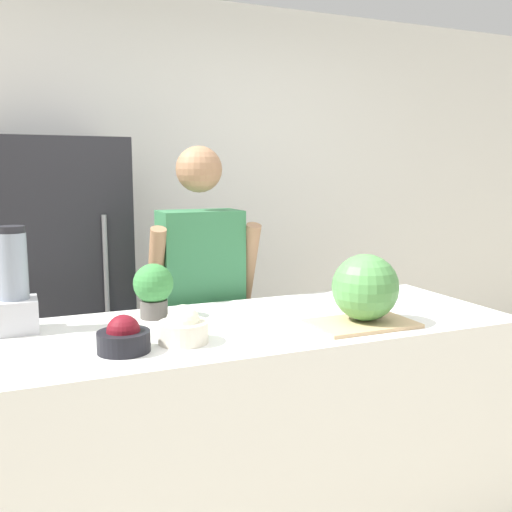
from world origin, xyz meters
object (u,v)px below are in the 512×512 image
at_px(person, 201,315).
at_px(bowl_cream, 183,328).
at_px(blender, 14,290).
at_px(watermelon, 365,287).
at_px(potted_plant, 153,288).
at_px(refrigerator, 55,295).
at_px(bowl_cherries, 124,338).

distance_m(person, bowl_cream, 0.78).
height_order(person, blender, person).
bearing_deg(person, bowl_cream, -111.82).
bearing_deg(watermelon, potted_plant, 150.93).
bearing_deg(bowl_cream, person, 68.18).
relative_size(refrigerator, potted_plant, 7.79).
xyz_separation_m(watermelon, potted_plant, (-0.71, 0.40, -0.02)).
distance_m(person, potted_plant, 0.51).
bearing_deg(watermelon, bowl_cherries, 179.33).
distance_m(refrigerator, blender, 1.13).
bearing_deg(bowl_cherries, watermelon, -0.67).
relative_size(bowl_cream, potted_plant, 0.79).
xyz_separation_m(watermelon, bowl_cream, (-0.70, 0.03, -0.09)).
xyz_separation_m(bowl_cherries, bowl_cream, (0.20, 0.02, 0.00)).
distance_m(refrigerator, bowl_cream, 1.48).
height_order(refrigerator, blender, refrigerator).
distance_m(person, blender, 0.91).
height_order(refrigerator, person, refrigerator).
bearing_deg(person, refrigerator, 129.66).
bearing_deg(bowl_cherries, blender, 129.53).
bearing_deg(bowl_cream, bowl_cherries, -173.74).
bearing_deg(refrigerator, potted_plant, -74.10).
xyz_separation_m(refrigerator, person, (0.61, -0.73, 0.00)).
bearing_deg(blender, bowl_cherries, -50.47).
relative_size(bowl_cherries, potted_plant, 0.78).
xyz_separation_m(watermelon, bowl_cherries, (-0.90, 0.01, -0.09)).
height_order(watermelon, bowl_cream, watermelon).
relative_size(watermelon, potted_plant, 1.17).
bearing_deg(potted_plant, bowl_cherries, -115.64).
bearing_deg(potted_plant, person, 48.83).
relative_size(watermelon, blender, 0.66).
relative_size(person, potted_plant, 7.55).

